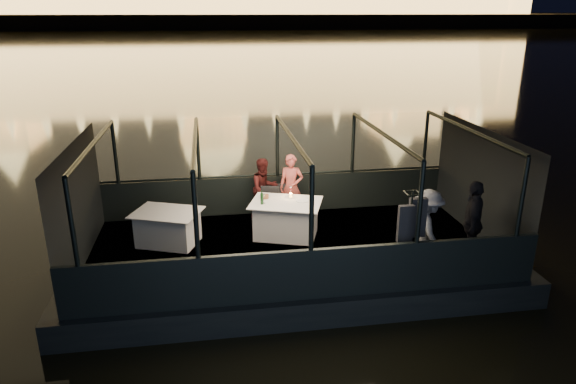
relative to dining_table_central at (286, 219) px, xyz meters
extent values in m
plane|color=black|center=(0.02, 79.43, -0.89)|extent=(500.00, 500.00, 0.00)
cube|color=black|center=(0.02, -0.57, -0.89)|extent=(8.60, 4.40, 1.00)
cube|color=black|center=(0.02, -0.57, -0.41)|extent=(8.00, 4.00, 0.04)
cube|color=black|center=(0.02, 1.43, 0.06)|extent=(8.00, 0.08, 0.90)
cube|color=black|center=(0.02, -2.57, 0.06)|extent=(8.00, 0.08, 0.90)
cube|color=#423D33|center=(0.02, 209.43, 0.11)|extent=(400.00, 140.00, 6.00)
cube|color=white|center=(0.00, 0.00, 0.00)|extent=(1.71, 1.46, 0.77)
cube|color=white|center=(-2.45, 0.00, 0.00)|extent=(1.58, 1.38, 0.70)
cube|color=black|center=(-0.24, 0.61, 0.06)|extent=(0.49, 0.49, 0.85)
cube|color=black|center=(0.17, 0.83, 0.06)|extent=(0.42, 0.42, 0.83)
imported|color=#CF554B|center=(0.27, 0.99, 0.36)|extent=(0.61, 0.48, 1.50)
imported|color=#3B1110|center=(-0.34, 1.09, 0.36)|extent=(0.83, 0.75, 1.42)
imported|color=silver|center=(2.34, -1.81, 0.47)|extent=(0.57, 1.00, 1.53)
imported|color=black|center=(3.27, -1.72, 0.47)|extent=(0.82, 1.03, 1.63)
cylinder|color=#143715|center=(-0.51, -0.03, 0.53)|extent=(0.07, 0.07, 0.29)
cylinder|color=brown|center=(-0.41, 0.32, 0.42)|extent=(0.20, 0.20, 0.07)
cylinder|color=#F4AA3D|center=(0.15, 0.30, 0.42)|extent=(0.07, 0.07, 0.08)
cylinder|color=white|center=(0.35, 0.03, 0.39)|extent=(0.35, 0.35, 0.02)
cylinder|color=silver|center=(-0.38, 0.42, 0.39)|extent=(0.27, 0.27, 0.01)
camera|label=1|loc=(-1.51, -9.93, 4.16)|focal=32.00mm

